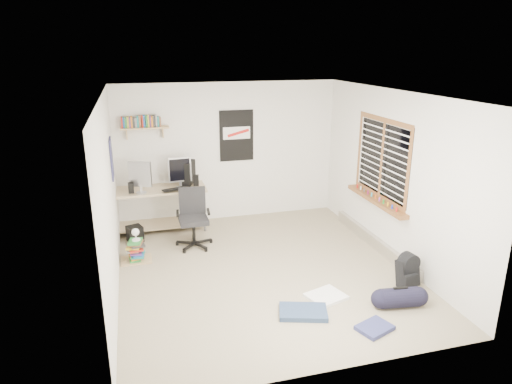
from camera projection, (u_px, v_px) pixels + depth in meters
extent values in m
cube|color=gray|center=(263.00, 270.00, 6.58)|extent=(4.00, 4.50, 0.01)
cube|color=white|center=(263.00, 93.00, 5.82)|extent=(4.00, 4.50, 0.01)
cube|color=silver|center=(228.00, 152.00, 8.27)|extent=(4.00, 0.01, 2.50)
cube|color=silver|center=(109.00, 200.00, 5.69)|extent=(0.01, 4.50, 2.50)
cube|color=silver|center=(394.00, 177.00, 6.71)|extent=(0.01, 4.50, 2.50)
cube|color=#C3B287|center=(155.00, 209.00, 7.96)|extent=(1.90, 1.35, 0.80)
cube|color=#A9A8AE|center=(140.00, 179.00, 7.46)|extent=(0.39, 0.24, 0.42)
cube|color=#AAA9AE|center=(180.00, 174.00, 7.74)|extent=(0.39, 0.14, 0.43)
cube|color=black|center=(188.00, 172.00, 7.92)|extent=(0.31, 0.42, 0.39)
cube|color=black|center=(173.00, 189.00, 7.61)|extent=(0.39, 0.22, 0.02)
cube|color=black|center=(131.00, 188.00, 7.43)|extent=(0.09, 0.09, 0.18)
cube|color=black|center=(196.00, 180.00, 7.83)|extent=(0.11, 0.11, 0.18)
cube|color=black|center=(193.00, 218.00, 7.22)|extent=(0.67, 0.67, 0.95)
cube|color=tan|center=(145.00, 128.00, 7.64)|extent=(0.80, 0.22, 0.24)
cube|color=black|center=(237.00, 136.00, 8.20)|extent=(0.62, 0.03, 0.92)
cube|color=navy|center=(111.00, 159.00, 6.73)|extent=(0.02, 0.42, 0.60)
cube|color=brown|center=(381.00, 159.00, 6.91)|extent=(0.10, 1.50, 1.26)
cube|color=#B7B2A8|center=(374.00, 242.00, 7.32)|extent=(0.08, 2.50, 0.18)
cube|color=black|center=(407.00, 273.00, 6.08)|extent=(0.30, 0.26, 0.37)
cylinder|color=black|center=(400.00, 297.00, 5.61)|extent=(0.28, 0.28, 0.49)
cube|color=white|center=(326.00, 296.00, 5.84)|extent=(0.55, 0.51, 0.04)
cube|color=navy|center=(303.00, 312.00, 5.48)|extent=(0.65, 0.52, 0.06)
cube|color=navy|center=(375.00, 328.00, 5.18)|extent=(0.46, 0.41, 0.05)
cube|color=olive|center=(136.00, 251.00, 6.83)|extent=(0.51, 0.44, 0.31)
cube|color=white|center=(136.00, 237.00, 6.75)|extent=(0.14, 0.21, 0.20)
cube|color=black|center=(135.00, 234.00, 7.50)|extent=(0.29, 0.29, 0.26)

